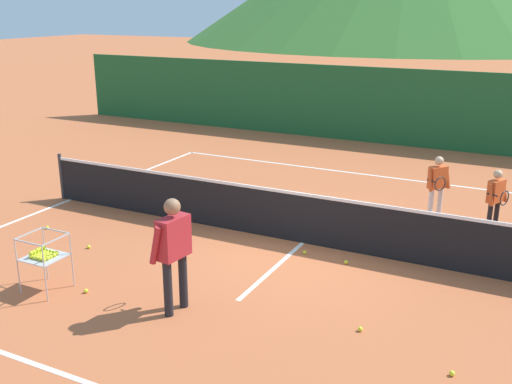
{
  "coord_description": "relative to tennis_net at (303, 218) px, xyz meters",
  "views": [
    {
      "loc": [
        3.87,
        -9.6,
        4.25
      ],
      "look_at": [
        -0.98,
        -0.01,
        0.86
      ],
      "focal_mm": 41.86,
      "sensor_mm": 36.0,
      "label": 1
    }
  ],
  "objects": [
    {
      "name": "ball_cart",
      "position": [
        -2.83,
        -3.56,
        0.09
      ],
      "size": [
        0.58,
        0.58,
        0.9
      ],
      "color": "#B7B7BC",
      "rests_on": "ground"
    },
    {
      "name": "tennis_ball_3",
      "position": [
        -4.79,
        -1.62,
        -0.47
      ],
      "size": [
        0.07,
        0.07,
        0.07
      ],
      "primitive_type": "sphere",
      "color": "yellow",
      "rests_on": "ground"
    },
    {
      "name": "tennis_net",
      "position": [
        0.0,
        0.0,
        0.0
      ],
      "size": [
        11.92,
        0.08,
        1.05
      ],
      "color": "#333338",
      "rests_on": "ground"
    },
    {
      "name": "instructor",
      "position": [
        -0.65,
        -3.21,
        0.53
      ],
      "size": [
        0.44,
        0.81,
        1.71
      ],
      "color": "black",
      "rests_on": "ground"
    },
    {
      "name": "tennis_ball_5",
      "position": [
        -3.38,
        -2.01,
        -0.47
      ],
      "size": [
        0.07,
        0.07,
        0.07
      ],
      "primitive_type": "sphere",
      "color": "yellow",
      "rests_on": "ground"
    },
    {
      "name": "student_1",
      "position": [
        3.08,
        2.15,
        0.26
      ],
      "size": [
        0.41,
        0.69,
        1.26
      ],
      "color": "black",
      "rests_on": "ground"
    },
    {
      "name": "student_0",
      "position": [
        1.92,
        2.48,
        0.29
      ],
      "size": [
        0.45,
        0.71,
        1.32
      ],
      "color": "silver",
      "rests_on": "ground"
    },
    {
      "name": "line_baseline_far",
      "position": [
        0.0,
        5.06,
        -0.5
      ],
      "size": [
        11.42,
        0.08,
        0.01
      ],
      "primitive_type": "cube",
      "color": "white",
      "rests_on": "ground"
    },
    {
      "name": "windscreen_fence",
      "position": [
        0.0,
        8.86,
        0.69
      ],
      "size": [
        25.13,
        0.08,
        2.39
      ],
      "primitive_type": "cube",
      "color": "#1E5B2D",
      "rests_on": "ground"
    },
    {
      "name": "tennis_ball_0",
      "position": [
        1.91,
        -2.57,
        -0.47
      ],
      "size": [
        0.07,
        0.07,
        0.07
      ],
      "primitive_type": "sphere",
      "color": "yellow",
      "rests_on": "ground"
    },
    {
      "name": "tennis_ball_9",
      "position": [
        1.03,
        -0.55,
        -0.47
      ],
      "size": [
        0.07,
        0.07,
        0.07
      ],
      "primitive_type": "sphere",
      "color": "yellow",
      "rests_on": "ground"
    },
    {
      "name": "tennis_ball_4",
      "position": [
        0.23,
        -0.47,
        -0.47
      ],
      "size": [
        0.07,
        0.07,
        0.07
      ],
      "primitive_type": "sphere",
      "color": "yellow",
      "rests_on": "ground"
    },
    {
      "name": "line_sideline_west",
      "position": [
        -5.71,
        0.0,
        -0.5
      ],
      "size": [
        0.08,
        10.2,
        0.01
      ],
      "primitive_type": "cube",
      "color": "white",
      "rests_on": "ground"
    },
    {
      "name": "tennis_ball_1",
      "position": [
        -2.21,
        -3.38,
        -0.47
      ],
      "size": [
        0.07,
        0.07,
        0.07
      ],
      "primitive_type": "sphere",
      "color": "yellow",
      "rests_on": "ground"
    },
    {
      "name": "tennis_ball_7",
      "position": [
        3.19,
        -3.06,
        -0.47
      ],
      "size": [
        0.07,
        0.07,
        0.07
      ],
      "primitive_type": "sphere",
      "color": "yellow",
      "rests_on": "ground"
    },
    {
      "name": "ground_plane",
      "position": [
        0.0,
        0.0,
        -0.5
      ],
      "size": [
        120.0,
        120.0,
        0.0
      ],
      "primitive_type": "plane",
      "color": "#BC6038"
    },
    {
      "name": "line_service_center",
      "position": [
        0.0,
        0.0,
        -0.5
      ],
      "size": [
        0.08,
        5.1,
        0.01
      ],
      "primitive_type": "cube",
      "color": "white",
      "rests_on": "ground"
    }
  ]
}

